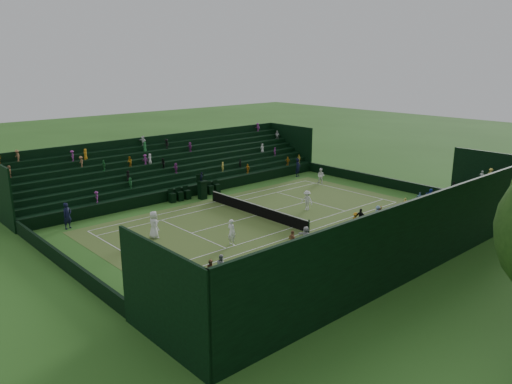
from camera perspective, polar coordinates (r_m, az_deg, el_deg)
ground at (r=40.75m, az=0.00°, el=-2.72°), size 160.00×160.00×0.00m
court_surface at (r=40.75m, az=0.00°, el=-2.71°), size 12.97×26.77×0.01m
perimeter_wall_north at (r=52.21m, az=13.09°, el=1.41°), size 17.17×0.20×1.00m
perimeter_wall_south at (r=32.81m, az=-21.29°, el=-7.32°), size 17.17×0.20×1.00m
perimeter_wall_east at (r=35.08m, az=9.34°, el=-5.03°), size 0.20×31.77×1.00m
perimeter_wall_west at (r=47.02m, az=-6.93°, el=0.21°), size 0.20×31.77×1.00m
north_grandstand at (r=32.46m, az=15.17°, el=-5.06°), size 6.60×32.00×4.90m
south_grandstand at (r=50.17m, az=-9.72°, el=2.27°), size 6.60×32.00×4.90m
tennis_net at (r=40.60m, az=0.00°, el=-2.01°), size 11.67×0.10×1.06m
umpire_chair at (r=45.62m, az=-6.18°, el=0.53°), size 0.80×0.80×2.52m
courtside_chairs at (r=46.35m, az=-6.96°, el=-0.06°), size 0.55×5.52×1.20m
player_near_west at (r=36.16m, az=-11.60°, el=-3.69°), size 1.01×0.69×2.00m
player_near_east at (r=34.17m, az=-2.81°, el=-4.61°), size 0.72×0.52×1.86m
player_far_west at (r=51.55m, az=7.43°, el=1.83°), size 0.94×0.85×1.58m
player_far_east at (r=42.25m, az=5.84°, el=-0.96°), size 1.18×0.79×1.69m
line_judge_north at (r=54.30m, az=4.81°, el=2.80°), size 0.66×0.83×2.00m
line_judge_south at (r=39.99m, az=-20.76°, el=-2.56°), size 0.69×0.85×2.01m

